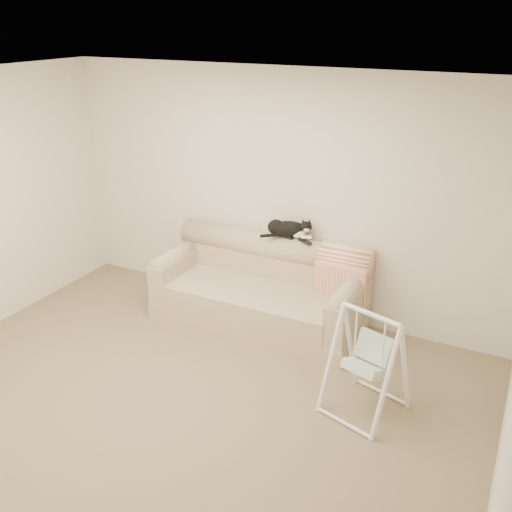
{
  "coord_description": "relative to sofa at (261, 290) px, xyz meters",
  "views": [
    {
      "loc": [
        2.41,
        -3.24,
        3.07
      ],
      "look_at": [
        0.1,
        1.27,
        0.9
      ],
      "focal_mm": 40.0,
      "sensor_mm": 36.0,
      "label": 1
    }
  ],
  "objects": [
    {
      "name": "remote_a",
      "position": [
        0.17,
        0.24,
        0.56
      ],
      "size": [
        0.19,
        0.09,
        0.03
      ],
      "color": "black",
      "rests_on": "sofa"
    },
    {
      "name": "throw_blanket",
      "position": [
        0.84,
        0.23,
        0.37
      ],
      "size": [
        0.53,
        0.38,
        0.58
      ],
      "color": "#D86141",
      "rests_on": "sofa"
    },
    {
      "name": "room_shell",
      "position": [
        0.01,
        -1.62,
        1.18
      ],
      "size": [
        5.04,
        4.04,
        2.6
      ],
      "color": "beige",
      "rests_on": "ground"
    },
    {
      "name": "ground_plane",
      "position": [
        0.01,
        -1.62,
        -0.35
      ],
      "size": [
        5.0,
        5.0,
        0.0
      ],
      "primitive_type": "plane",
      "color": "#77654B",
      "rests_on": "ground"
    },
    {
      "name": "remote_b",
      "position": [
        0.4,
        0.2,
        0.56
      ],
      "size": [
        0.17,
        0.12,
        0.02
      ],
      "color": "black",
      "rests_on": "sofa"
    },
    {
      "name": "tuxedo_cat",
      "position": [
        0.2,
        0.24,
        0.65
      ],
      "size": [
        0.52,
        0.35,
        0.21
      ],
      "color": "black",
      "rests_on": "sofa"
    },
    {
      "name": "sofa",
      "position": [
        0.0,
        0.0,
        0.0
      ],
      "size": [
        2.2,
        0.93,
        0.9
      ],
      "color": "tan",
      "rests_on": "ground"
    },
    {
      "name": "baby_swing",
      "position": [
        1.45,
        -0.97,
        0.11
      ],
      "size": [
        0.71,
        0.73,
        0.93
      ],
      "color": "white",
      "rests_on": "ground"
    }
  ]
}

